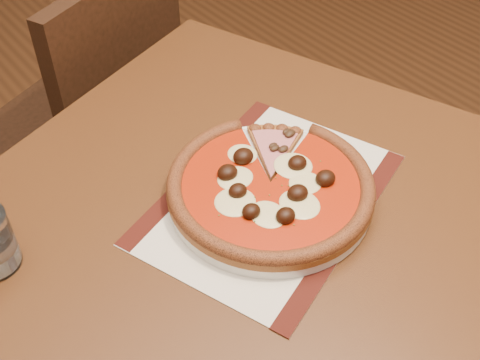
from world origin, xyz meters
The scene contains 6 objects.
table centered at (0.01, 0.39, 0.65)m, with size 1.02×1.02×0.75m.
chair_far centered at (0.07, 1.05, 0.50)m, with size 0.54×0.54×0.88m.
placemat centered at (0.04, 0.38, 0.75)m, with size 0.40×0.28×0.00m, color beige.
plate centered at (0.04, 0.38, 0.76)m, with size 0.31×0.31×0.02m, color white.
pizza centered at (0.04, 0.38, 0.78)m, with size 0.31×0.31×0.04m.
ham_slice centered at (0.11, 0.44, 0.78)m, with size 0.12×0.12×0.02m.
Camera 1 is at (-0.39, -0.10, 1.41)m, focal length 45.00 mm.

